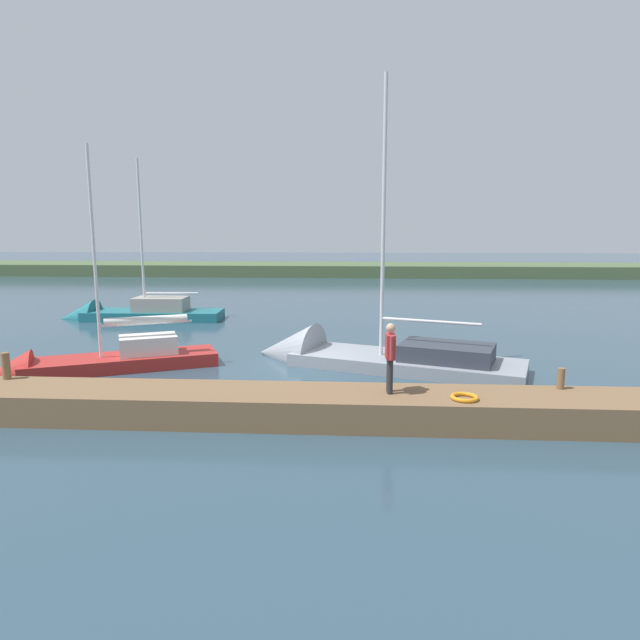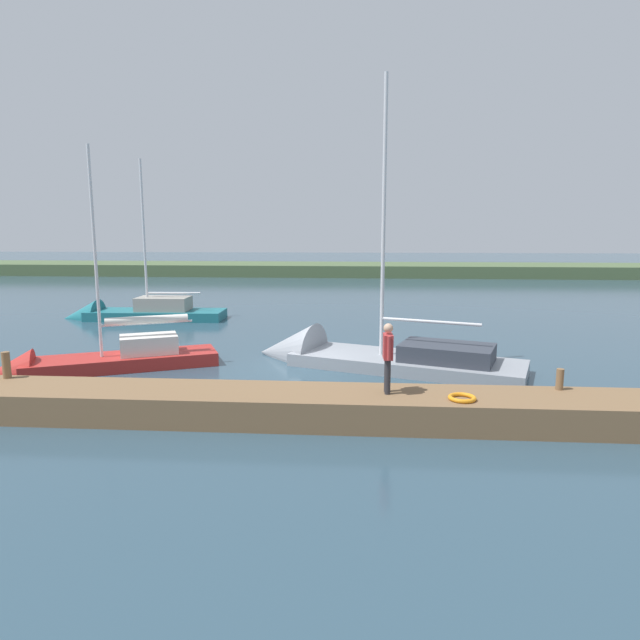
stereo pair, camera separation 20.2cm
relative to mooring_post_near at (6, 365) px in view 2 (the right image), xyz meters
The scene contains 10 objects.
ground_plane 8.83m from the mooring_post_near, 149.68° to the right, with size 200.00×200.00×0.00m, color #2D4756.
far_shoreline 45.12m from the mooring_post_near, 99.65° to the right, with size 180.00×8.00×2.40m, color #4C603D.
dock_pier 7.63m from the mooring_post_near, behind, with size 19.90×1.89×0.76m, color brown.
mooring_post_near is the anchor object (origin of this frame).
mooring_post_far 14.53m from the mooring_post_near, behind, with size 0.18×0.18×0.53m, color brown.
life_ring_buoy 11.99m from the mooring_post_near, behind, with size 0.66×0.66×0.10m, color orange.
sailboat_far_left 14.61m from the mooring_post_near, 79.55° to the right, with size 8.75×2.41×9.42m.
sailboat_behind_pier 3.90m from the mooring_post_near, 97.63° to the right, with size 7.54×4.66×8.30m.
sailboat_mid_channel 10.74m from the mooring_post_near, 149.86° to the right, with size 9.92×5.63×10.93m.
person_on_dock 10.24m from the mooring_post_near, behind, with size 0.24×0.66×1.74m.
Camera 2 is at (-1.94, 17.97, 4.70)m, focal length 30.41 mm.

